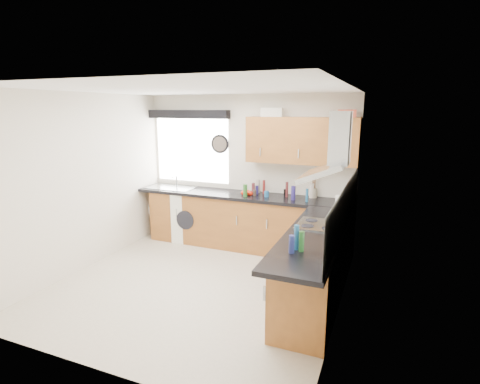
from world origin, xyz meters
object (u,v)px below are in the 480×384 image
at_px(upper_cabinets, 302,141).
at_px(washing_machine, 194,215).
at_px(extractor_hood, 332,154).
at_px(oven, 318,263).

bearing_deg(upper_cabinets, washing_machine, -176.74).
bearing_deg(extractor_hood, upper_cabinets, 116.13).
distance_m(extractor_hood, upper_cabinets, 1.48).
height_order(extractor_hood, upper_cabinets, upper_cabinets).
height_order(extractor_hood, washing_machine, extractor_hood).
distance_m(extractor_hood, washing_machine, 3.08).
xyz_separation_m(extractor_hood, washing_machine, (-2.49, 1.22, -1.33)).
relative_size(oven, upper_cabinets, 0.50).
bearing_deg(extractor_hood, oven, 180.00).
relative_size(extractor_hood, washing_machine, 0.88).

